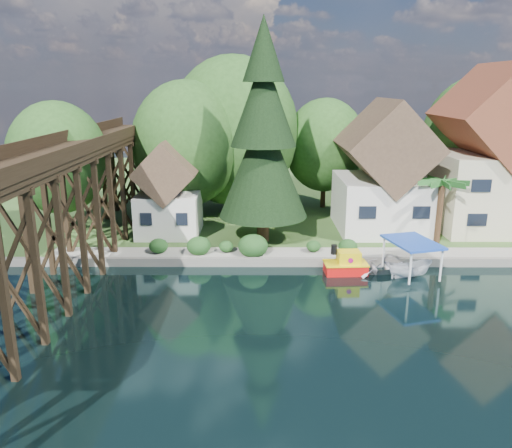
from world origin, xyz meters
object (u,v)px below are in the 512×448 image
object	(u,v)px
shed	(169,195)
boat_white_a	(378,266)
conifer	(263,138)
boat_canopy	(411,262)
house_center	(490,160)
trestle_bridge	(64,202)
tugboat	(346,265)
house_left	(384,176)
palm_tree	(442,184)

from	to	relation	value
shed	boat_white_a	xyz separation A→B (m)	(15.70, -7.51, -3.40)
conifer	boat_canopy	size ratio (longest dim) A/B	3.76
shed	boat_white_a	world-z (taller)	shed
conifer	boat_white_a	world-z (taller)	conifer
house_center	shed	distance (m)	27.20
trestle_bridge	boat_canopy	bearing A→B (deg)	1.95
trestle_bridge	boat_canopy	size ratio (longest dim) A/B	9.79
tugboat	boat_white_a	world-z (taller)	tugboat
shed	boat_canopy	size ratio (longest dim) A/B	1.74
house_left	tugboat	size ratio (longest dim) A/B	3.66
conifer	boat_white_a	distance (m)	12.68
house_center	conifer	bearing A→B (deg)	-168.14
trestle_bridge	palm_tree	size ratio (longest dim) A/B	8.17
shed	boat_white_a	distance (m)	17.73
shed	tugboat	bearing A→B (deg)	-30.44
shed	boat_canopy	bearing A→B (deg)	-25.87
shed	trestle_bridge	bearing A→B (deg)	-118.19
trestle_bridge	conifer	bearing A→B (deg)	29.72
house_left	house_center	xyz separation A→B (m)	(9.00, 0.50, 1.28)
palm_tree	tugboat	bearing A→B (deg)	-146.71
shed	boat_white_a	size ratio (longest dim) A/B	1.92
conifer	boat_canopy	bearing A→B (deg)	-33.42
conifer	palm_tree	distance (m)	14.13
tugboat	boat_white_a	bearing A→B (deg)	9.67
house_center	trestle_bridge	bearing A→B (deg)	-160.51
tugboat	shed	bearing A→B (deg)	149.56
conifer	tugboat	world-z (taller)	conifer
house_center	boat_canopy	size ratio (longest dim) A/B	3.08
shed	house_left	bearing A→B (deg)	4.77
house_left	house_center	bearing A→B (deg)	3.18
house_left	boat_white_a	size ratio (longest dim) A/B	2.70
boat_canopy	conifer	bearing A→B (deg)	146.58
house_center	tugboat	distance (m)	17.76
tugboat	trestle_bridge	bearing A→B (deg)	-175.55
shed	tugboat	xyz separation A→B (m)	(13.43, -7.89, -3.19)
conifer	tugboat	size ratio (longest dim) A/B	5.63
house_center	tugboat	size ratio (longest dim) A/B	4.61
house_center	boat_canopy	world-z (taller)	house_center
palm_tree	house_left	bearing A→B (deg)	130.02
tugboat	boat_canopy	size ratio (longest dim) A/B	0.67
house_left	boat_canopy	distance (m)	10.85
house_center	conifer	distance (m)	19.78
house_left	boat_white_a	world-z (taller)	house_left
house_center	palm_tree	size ratio (longest dim) A/B	2.57
shed	conifer	size ratio (longest dim) A/B	0.46
house_center	boat_canopy	bearing A→B (deg)	-131.54
house_left	boat_canopy	world-z (taller)	house_left
trestle_bridge	boat_white_a	xyz separation A→B (m)	(20.70, 1.82, -4.93)
tugboat	house_center	bearing A→B (deg)	36.10
house_left	boat_white_a	bearing A→B (deg)	-104.30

